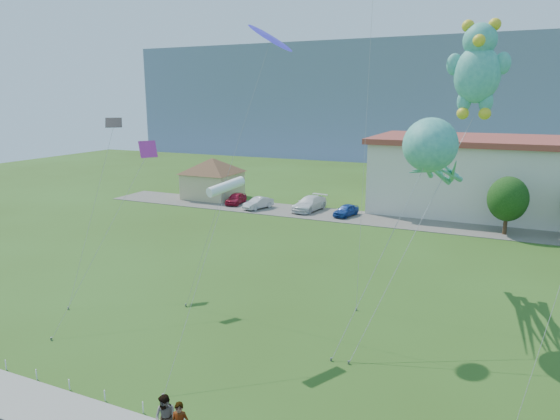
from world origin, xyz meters
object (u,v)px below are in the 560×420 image
object	(u,v)px
teddy_bear_kite	(478,67)
parked_car_blue	(346,210)
pavilion	(213,174)
pedestrian_right	(166,419)
parked_car_red	(236,198)
parked_car_white	(309,204)
parked_car_silver	(258,203)
octopus_kite	(433,157)

from	to	relation	value
teddy_bear_kite	parked_car_blue	bearing A→B (deg)	124.11
pavilion	parked_car_blue	bearing A→B (deg)	-9.20
pedestrian_right	parked_car_red	size ratio (longest dim) A/B	0.48
parked_car_white	teddy_bear_kite	bearing A→B (deg)	-40.63
parked_car_red	parked_car_blue	bearing A→B (deg)	-9.44
parked_car_silver	parked_car_white	xyz separation A→B (m)	(5.66, 1.50, 0.14)
octopus_kite	parked_car_blue	bearing A→B (deg)	117.82
parked_car_red	parked_car_silver	xyz separation A→B (m)	(3.59, -1.21, -0.02)
pedestrian_right	parked_car_blue	bearing A→B (deg)	96.06
parked_car_silver	teddy_bear_kite	bearing A→B (deg)	-21.22
parked_car_silver	parked_car_white	distance (m)	5.86
parked_car_red	parked_car_blue	xyz separation A→B (m)	(13.79, -0.62, -0.04)
pavilion	parked_car_white	world-z (taller)	pavilion
pedestrian_right	parked_car_blue	size ratio (longest dim) A/B	0.51
parked_car_white	parked_car_blue	world-z (taller)	parked_car_white
parked_car_red	parked_car_silver	size ratio (longest dim) A/B	0.99
parked_car_white	octopus_kite	xyz separation A→B (m)	(15.81, -22.28, 8.36)
pavilion	parked_car_silver	bearing A→B (deg)	-23.49
parked_car_silver	pavilion	bearing A→B (deg)	174.13
pedestrian_right	teddy_bear_kite	xyz separation A→B (m)	(8.55, 18.06, 13.06)
parked_car_red	teddy_bear_kite	world-z (taller)	teddy_bear_kite
octopus_kite	teddy_bear_kite	xyz separation A→B (m)	(1.85, 1.99, 4.89)
parked_car_white	teddy_bear_kite	distance (m)	29.98
parked_car_silver	octopus_kite	world-z (taller)	octopus_kite
pedestrian_right	parked_car_white	size ratio (longest dim) A/B	0.35
parked_car_silver	parked_car_white	bearing A→B (deg)	32.49
pedestrian_right	parked_car_red	distance (m)	42.25
teddy_bear_kite	pedestrian_right	bearing A→B (deg)	-115.33
pedestrian_right	octopus_kite	bearing A→B (deg)	66.46
teddy_bear_kite	parked_car_red	bearing A→B (deg)	143.39
octopus_kite	parked_car_red	bearing A→B (deg)	138.74
parked_car_red	octopus_kite	world-z (taller)	octopus_kite
pavilion	octopus_kite	world-z (taller)	octopus_kite
pavilion	teddy_bear_kite	size ratio (longest dim) A/B	0.55
parked_car_red	octopus_kite	bearing A→B (deg)	-48.10
parked_car_white	parked_car_blue	xyz separation A→B (m)	(4.54, -0.91, -0.16)
parked_car_silver	parked_car_blue	distance (m)	10.22
teddy_bear_kite	pavilion	bearing A→B (deg)	144.68
pavilion	teddy_bear_kite	bearing A→B (deg)	-35.32
pavilion	parked_car_silver	distance (m)	9.26
pavilion	pedestrian_right	distance (m)	46.54
parked_car_red	parked_car_silver	bearing A→B (deg)	-25.53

